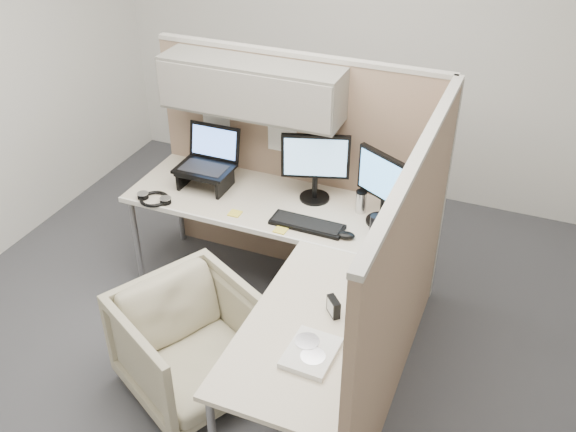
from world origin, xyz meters
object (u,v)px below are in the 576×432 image
at_px(monitor_left, 315,162).
at_px(keyboard, 307,225).
at_px(office_chair, 191,340).
at_px(desk, 284,250).

relative_size(monitor_left, keyboard, 1.00).
distance_m(office_chair, monitor_left, 1.36).
height_order(office_chair, keyboard, keyboard).
distance_m(desk, office_chair, 0.75).
distance_m(monitor_left, keyboard, 0.42).
relative_size(desk, office_chair, 2.70).
bearing_deg(monitor_left, keyboard, -95.00).
height_order(desk, keyboard, keyboard).
xyz_separation_m(desk, keyboard, (0.06, 0.23, 0.05)).
xyz_separation_m(monitor_left, keyboard, (0.07, -0.32, -0.26)).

